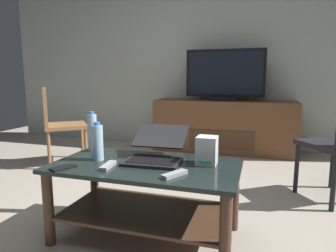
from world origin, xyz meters
TOP-DOWN VIEW (x-y plane):
  - ground_plane at (0.00, 0.00)m, footprint 7.68×7.68m
  - back_wall at (0.00, 2.54)m, footprint 6.40×0.12m
  - coffee_table at (0.03, -0.09)m, footprint 1.10×0.59m
  - media_cabinet at (0.21, 2.22)m, footprint 1.81×0.48m
  - television at (0.21, 2.20)m, footprint 1.00×0.20m
  - side_chair at (-1.48, 1.09)m, footprint 0.62×0.62m
  - laptop at (0.06, 0.02)m, footprint 0.35×0.44m
  - router_box at (0.37, 0.02)m, footprint 0.12×0.12m
  - water_bottle_near at (-0.44, 0.10)m, footprint 0.06×0.06m
  - water_bottle_far at (-0.29, -0.09)m, footprint 0.07×0.07m
  - cell_phone at (-0.38, -0.31)m, footprint 0.12×0.16m
  - tv_remote at (0.25, -0.25)m, footprint 0.11×0.16m
  - soundbar_remote at (-0.15, -0.21)m, footprint 0.06×0.16m

SIDE VIEW (x-z plane):
  - ground_plane at x=0.00m, z-range 0.00..0.00m
  - coffee_table at x=0.03m, z-range 0.08..0.54m
  - media_cabinet at x=0.21m, z-range 0.00..0.67m
  - cell_phone at x=-0.38m, z-range 0.46..0.47m
  - tv_remote at x=0.25m, z-range 0.46..0.48m
  - soundbar_remote at x=-0.15m, z-range 0.46..0.48m
  - side_chair at x=-1.48m, z-range 0.06..0.92m
  - laptop at x=0.06m, z-range 0.42..0.61m
  - router_box at x=0.37m, z-range 0.46..0.63m
  - water_bottle_far at x=-0.29m, z-range 0.45..0.69m
  - water_bottle_near at x=-0.44m, z-range 0.45..0.73m
  - television at x=0.21m, z-range 0.66..1.31m
  - back_wall at x=0.00m, z-range 0.00..2.80m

